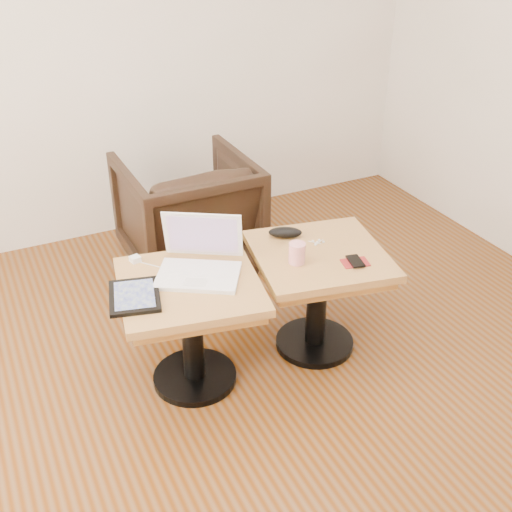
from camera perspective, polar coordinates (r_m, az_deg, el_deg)
name	(u,v)px	position (r m, az deg, el deg)	size (l,w,h in m)	color
room_shell	(238,151)	(1.93, -1.64, 9.33)	(4.52, 4.52, 2.71)	#56290A
side_table_left	(191,308)	(2.86, -5.82, -4.64)	(0.70, 0.70, 0.55)	black
side_table_right	(318,277)	(3.08, 5.54, -1.84)	(0.70, 0.70, 0.55)	black
laptop	(200,262)	(2.83, -5.02, -0.53)	(0.46, 0.44, 0.25)	white
tablet	(134,296)	(2.71, -10.75, -3.52)	(0.26, 0.30, 0.02)	black
charging_adapter	(135,259)	(2.97, -10.69, -0.27)	(0.04, 0.04, 0.03)	white
glasses_case	(285,232)	(3.12, 2.62, 2.11)	(0.16, 0.07, 0.05)	black
striped_cup	(297,253)	(2.90, 3.66, 0.26)	(0.08, 0.08, 0.10)	#DF384D
earbuds_tangle	(318,242)	(3.08, 5.50, 1.24)	(0.07, 0.05, 0.01)	white
phone_on_sleeve	(355,262)	(2.94, 8.82, -0.52)	(0.14, 0.12, 0.01)	maroon
armchair	(188,212)	(3.85, -6.08, 3.90)	(0.73, 0.75, 0.68)	black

